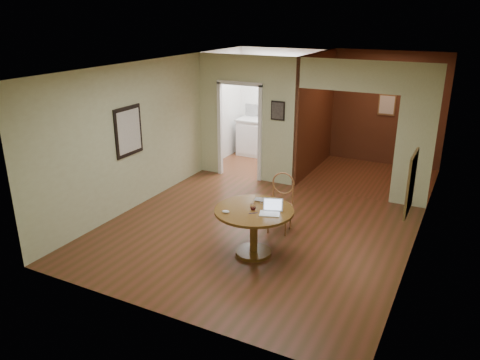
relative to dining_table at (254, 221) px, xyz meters
The scene contains 11 objects.
floor 0.87m from the dining_table, 119.31° to the left, with size 5.00×5.00×0.00m, color #4C2E15.
room_shell 3.84m from the dining_table, 102.22° to the left, with size 5.20×7.50×5.00m.
dining_table is the anchor object (origin of this frame).
chair 0.99m from the dining_table, 87.78° to the left, with size 0.47×0.47×1.01m.
open_laptop 0.38m from the dining_table, ahead, with size 0.34×0.34×0.21m.
closed_laptop 0.38m from the dining_table, 83.45° to the left, with size 0.35×0.23×0.03m, color #B8B8BD.
mouse 0.49m from the dining_table, 134.41° to the right, with size 0.11×0.06×0.05m, color white.
wine_glass 0.25m from the dining_table, 102.57° to the right, with size 0.10×0.10×0.11m, color white, non-canonical shape.
pen 0.25m from the dining_table, 69.51° to the right, with size 0.01×0.01×0.13m, color #0C0B52.
kitchen_cabinet 5.07m from the dining_table, 109.33° to the left, with size 2.06×0.60×0.94m.
grocery_bag 4.96m from the dining_table, 103.78° to the left, with size 0.27×0.23×0.27m, color #CBB394.
Camera 1 is at (3.08, -6.41, 3.56)m, focal length 35.00 mm.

